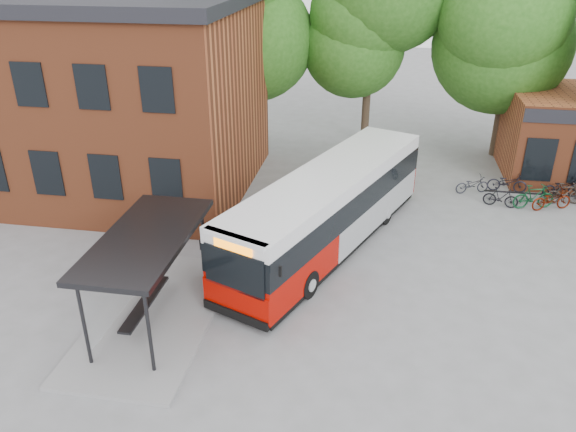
% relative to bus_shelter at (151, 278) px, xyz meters
% --- Properties ---
extents(ground, '(100.00, 100.00, 0.00)m').
position_rel_bus_shelter_xyz_m(ground, '(4.50, 1.00, -1.45)').
color(ground, slate).
extents(station_building, '(18.40, 10.40, 8.50)m').
position_rel_bus_shelter_xyz_m(station_building, '(-8.50, 10.00, 2.80)').
color(station_building, brown).
rests_on(station_building, ground).
extents(bus_shelter, '(3.60, 7.00, 2.90)m').
position_rel_bus_shelter_xyz_m(bus_shelter, '(0.00, 0.00, 0.00)').
color(bus_shelter, black).
rests_on(bus_shelter, ground).
extents(bike_rail, '(5.20, 0.10, 0.38)m').
position_rel_bus_shelter_xyz_m(bike_rail, '(13.78, 11.00, -1.26)').
color(bike_rail, black).
rests_on(bike_rail, ground).
extents(tree_0, '(7.92, 7.92, 11.00)m').
position_rel_bus_shelter_xyz_m(tree_0, '(-1.50, 17.00, 4.05)').
color(tree_0, '#235516').
rests_on(tree_0, ground).
extents(tree_1, '(7.92, 7.92, 10.40)m').
position_rel_bus_shelter_xyz_m(tree_1, '(5.50, 18.00, 3.75)').
color(tree_1, '#235516').
rests_on(tree_1, ground).
extents(tree_2, '(7.92, 7.92, 11.00)m').
position_rel_bus_shelter_xyz_m(tree_2, '(12.50, 17.00, 4.05)').
color(tree_2, '#235516').
rests_on(tree_2, ground).
extents(city_bus, '(6.77, 11.79, 2.98)m').
position_rel_bus_shelter_xyz_m(city_bus, '(4.74, 5.43, 0.04)').
color(city_bus, '#A10700').
rests_on(city_bus, ground).
extents(bicycle_0, '(1.66, 1.02, 0.83)m').
position_rel_bus_shelter_xyz_m(bicycle_0, '(10.71, 11.48, -1.04)').
color(bicycle_0, '#292A34').
rests_on(bicycle_0, ground).
extents(bicycle_1, '(1.52, 0.70, 0.88)m').
position_rel_bus_shelter_xyz_m(bicycle_1, '(11.75, 10.15, -1.01)').
color(bicycle_1, black).
rests_on(bicycle_1, ground).
extents(bicycle_2, '(1.77, 0.74, 0.91)m').
position_rel_bus_shelter_xyz_m(bicycle_2, '(12.31, 11.89, -0.99)').
color(bicycle_2, black).
rests_on(bicycle_2, ground).
extents(bicycle_3, '(1.89, 0.96, 1.09)m').
position_rel_bus_shelter_xyz_m(bicycle_3, '(13.10, 10.20, -0.90)').
color(bicycle_3, '#0E3E20').
rests_on(bicycle_3, ground).
extents(bicycle_4, '(1.91, 1.23, 0.95)m').
position_rel_bus_shelter_xyz_m(bicycle_4, '(13.83, 10.20, -0.98)').
color(bicycle_4, '#521405').
rests_on(bicycle_4, ground).
extents(bicycle_5, '(1.70, 0.71, 0.99)m').
position_rel_bus_shelter_xyz_m(bicycle_5, '(14.56, 10.90, -0.95)').
color(bicycle_5, '#2C2621').
rests_on(bicycle_5, ground).
extents(bicycle_6, '(1.90, 1.06, 0.95)m').
position_rel_bus_shelter_xyz_m(bicycle_6, '(14.62, 11.67, -0.98)').
color(bicycle_6, black).
rests_on(bicycle_6, ground).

